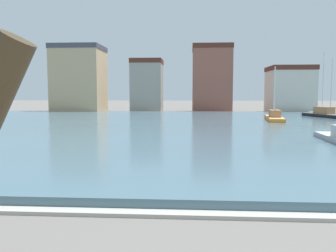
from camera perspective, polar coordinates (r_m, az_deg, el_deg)
The scene contains 9 objects.
harbor_water at distance 34.30m, azimuth 1.34°, elevation -0.10°, with size 91.28×48.11×0.41m, color #476675.
quay_edge_coping at distance 10.50m, azimuth -4.46°, elevation -13.96°, with size 91.28×0.50×0.12m, color #ADA89E.
sailboat_orange at distance 42.14m, azimuth 16.79°, elevation 1.17°, with size 2.60×8.57×6.47m.
sailboat_black at distance 47.91m, azimuth 24.83°, elevation 1.44°, with size 4.46×8.80×7.74m.
sailboat_teal at distance 55.83m, azimuth 23.62°, elevation 1.81°, with size 3.55×6.73×9.40m.
townhouse_corner_house at distance 63.49m, azimuth -14.21°, elevation 7.37°, with size 8.35×7.73×11.56m.
townhouse_narrow_midrow at distance 63.07m, azimuth -3.41°, elevation 6.54°, with size 5.48×5.90×9.37m.
townhouse_wide_warehouse at distance 63.49m, azimuth 7.09°, elevation 7.58°, with size 6.87×7.55×11.77m.
townhouse_end_terrace at distance 64.82m, azimuth 19.13°, elevation 5.62°, with size 7.26×7.73×8.02m.
Camera 1 is at (1.44, -0.18, 3.56)m, focal length 37.52 mm.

